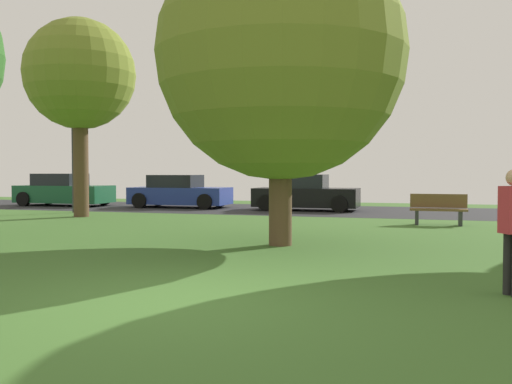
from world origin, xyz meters
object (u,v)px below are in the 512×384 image
parked_car_blue (179,193)px  park_bench (438,209)px  parked_car_green (63,191)px  parked_car_black (305,194)px  maple_tree_far (80,75)px  maple_tree_near (281,56)px  street_lamp_post (74,153)px

parked_car_blue → park_bench: size_ratio=2.64×
parked_car_green → parked_car_black: (11.08, 0.17, -0.01)m
parked_car_blue → parked_car_black: parked_car_black is taller
maple_tree_far → parked_car_black: (6.75, 5.24, -4.17)m
parked_car_black → parked_car_blue: bearing=178.2°
maple_tree_near → park_bench: (3.32, 5.63, -3.53)m
street_lamp_post → park_bench: bearing=-5.3°
maple_tree_far → parked_car_black: bearing=37.8°
parked_car_black → park_bench: 6.94m
maple_tree_far → parked_car_black: maple_tree_far is taller
park_bench → maple_tree_far: bearing=1.9°
parked_car_green → maple_tree_far: bearing=-49.5°
parked_car_green → park_bench: size_ratio=2.65×
parked_car_blue → maple_tree_near: bearing=-56.0°
maple_tree_far → maple_tree_near: (8.38, -5.25, -0.84)m
maple_tree_near → parked_car_blue: (-7.18, 10.66, -3.35)m
maple_tree_near → street_lamp_post: maple_tree_near is taller
parked_car_blue → parked_car_black: (5.54, -0.17, 0.01)m
maple_tree_far → street_lamp_post: maple_tree_far is taller
parked_car_blue → park_bench: (10.50, -5.02, -0.18)m
street_lamp_post → maple_tree_near: bearing=-35.0°
maple_tree_far → street_lamp_post: 3.33m
park_bench → parked_car_green: bearing=-16.3°
parked_car_blue → street_lamp_post: street_lamp_post is taller
parked_car_blue → street_lamp_post: (-2.59, -3.82, 1.61)m
maple_tree_far → maple_tree_near: 9.93m
park_bench → maple_tree_near: bearing=59.5°
parked_car_black → street_lamp_post: 9.05m
park_bench → parked_car_black: bearing=-44.4°
parked_car_green → parked_car_black: size_ratio=1.03×
maple_tree_far → parked_car_black: size_ratio=1.65×
parked_car_black → park_bench: parked_car_black is taller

